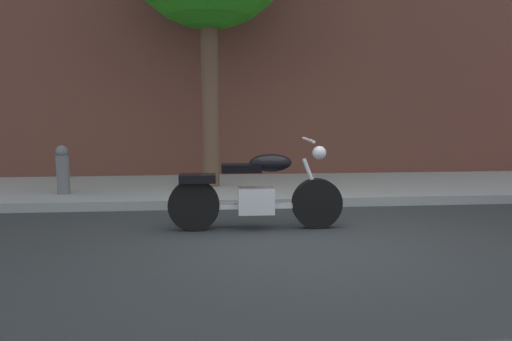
# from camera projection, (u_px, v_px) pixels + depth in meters

# --- Properties ---
(ground_plane) EXTENTS (60.00, 60.00, 0.00)m
(ground_plane) POSITION_uv_depth(u_px,v_px,m) (303.00, 240.00, 5.59)
(ground_plane) COLOR #303335
(sidewalk) EXTENTS (18.39, 2.72, 0.14)m
(sidewalk) POSITION_uv_depth(u_px,v_px,m) (271.00, 188.00, 8.69)
(sidewalk) COLOR #9E9E9E
(sidewalk) RESTS_ON ground
(motorcycle) EXTENTS (2.15, 0.70, 1.12)m
(motorcycle) POSITION_uv_depth(u_px,v_px,m) (256.00, 193.00, 6.04)
(motorcycle) COLOR black
(motorcycle) RESTS_ON ground
(fire_hydrant) EXTENTS (0.20, 0.20, 0.91)m
(fire_hydrant) POSITION_uv_depth(u_px,v_px,m) (63.00, 174.00, 7.74)
(fire_hydrant) COLOR slate
(fire_hydrant) RESTS_ON ground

